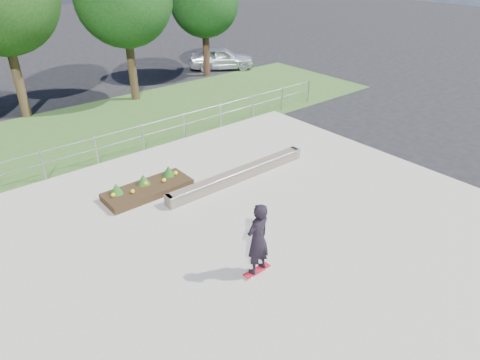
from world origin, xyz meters
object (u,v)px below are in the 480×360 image
at_px(grind_ledge, 239,175).
at_px(planter_bed, 147,188).
at_px(parked_car, 221,58).
at_px(skateboarder, 258,239).

relative_size(grind_ledge, planter_bed, 2.00).
bearing_deg(parked_car, planter_bed, 166.19).
distance_m(skateboarder, parked_car, 21.22).
xyz_separation_m(skateboarder, parked_car, (12.18, 17.37, -0.39)).
height_order(grind_ledge, parked_car, parked_car).
xyz_separation_m(grind_ledge, parked_car, (9.33, 13.19, 0.48)).
xyz_separation_m(planter_bed, skateboarder, (0.16, -5.49, 0.89)).
distance_m(grind_ledge, parked_car, 16.16).
bearing_deg(parked_car, skateboarder, 177.26).
height_order(planter_bed, skateboarder, skateboarder).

